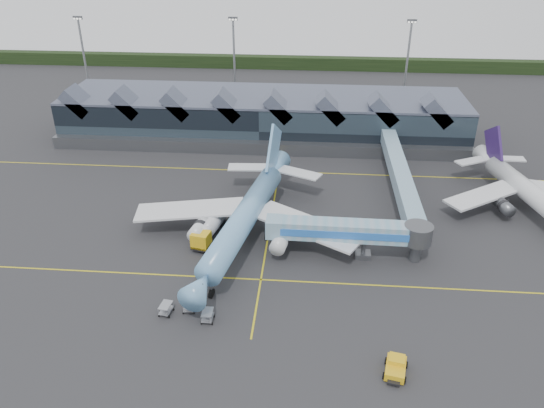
# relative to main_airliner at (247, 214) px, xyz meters

# --- Properties ---
(ground) EXTENTS (260.00, 260.00, 0.00)m
(ground) POSITION_rel_main_airliner_xyz_m (3.27, -3.43, -4.06)
(ground) COLOR #272729
(ground) RESTS_ON ground
(taxi_stripes) EXTENTS (120.00, 60.00, 0.01)m
(taxi_stripes) POSITION_rel_main_airliner_xyz_m (3.27, 6.57, -4.05)
(taxi_stripes) COLOR gold
(taxi_stripes) RESTS_ON ground
(tree_line_far) EXTENTS (260.00, 4.00, 4.00)m
(tree_line_far) POSITION_rel_main_airliner_xyz_m (3.27, 106.57, -2.06)
(tree_line_far) COLOR black
(tree_line_far) RESTS_ON ground
(terminal) EXTENTS (90.00, 22.25, 12.52)m
(terminal) POSITION_rel_main_airliner_xyz_m (-1.80, 43.92, 0.82)
(terminal) COLOR black
(terminal) RESTS_ON ground
(light_masts) EXTENTS (132.40, 42.56, 22.45)m
(light_masts) POSITION_rel_main_airliner_xyz_m (24.27, 59.37, 8.43)
(light_masts) COLOR gray
(light_masts) RESTS_ON ground
(main_airliner) EXTENTS (36.74, 42.79, 13.80)m
(main_airliner) POSITION_rel_main_airliner_xyz_m (0.00, 0.00, 0.00)
(main_airliner) COLOR #6A9CD6
(main_airliner) RESTS_ON ground
(regional_jet) EXTENTS (29.14, 32.36, 11.20)m
(regional_jet) POSITION_rel_main_airliner_xyz_m (46.50, 13.20, -0.51)
(regional_jet) COLOR silver
(regional_jet) RESTS_ON ground
(jet_bridge) EXTENTS (24.13, 4.16, 6.01)m
(jet_bridge) POSITION_rel_main_airliner_xyz_m (16.88, -4.59, 0.23)
(jet_bridge) COLOR #70A3BB
(jet_bridge) RESTS_ON ground
(fuel_truck) EXTENTS (4.56, 10.49, 3.49)m
(fuel_truck) POSITION_rel_main_airliner_xyz_m (-5.65, -0.88, -2.10)
(fuel_truck) COLOR black
(fuel_truck) RESTS_ON ground
(pushback_tug) EXTENTS (3.12, 4.26, 1.75)m
(pushback_tug) POSITION_rel_main_airliner_xyz_m (19.90, -27.34, -3.27)
(pushback_tug) COLOR gold
(pushback_tug) RESTS_ON ground
(baggage_carts) EXTENTS (7.10, 3.94, 1.43)m
(baggage_carts) POSITION_rel_main_airliner_xyz_m (-5.31, -19.56, -3.26)
(baggage_carts) COLOR #9B9DA4
(baggage_carts) RESTS_ON ground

